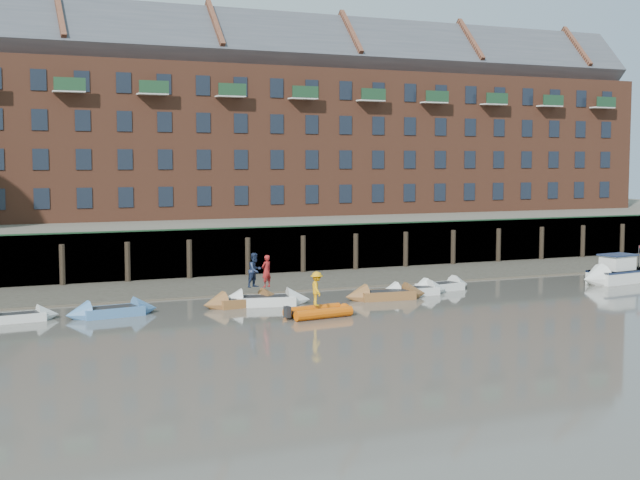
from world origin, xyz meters
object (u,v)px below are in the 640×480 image
rib_tender (320,312)px  person_rower_b (255,270)px  rowboat_4 (386,295)px  rowboat_6 (440,287)px  rowboat_1 (112,311)px  rowboat_2 (244,302)px  motor_launch (611,274)px  person_rib_crew (317,289)px  person_rower_a (266,271)px  rowboat_3 (265,301)px  rowboat_0 (17,317)px  rowboat_5 (413,291)px

rib_tender → person_rower_b: bearing=103.4°
rowboat_4 → rib_tender: rowboat_4 is taller
rowboat_6 → person_rower_b: size_ratio=2.47×
rowboat_1 → rowboat_2: same height
motor_launch → person_rib_crew: (-21.80, -3.64, 0.81)m
rib_tender → person_rower_a: person_rower_a is taller
person_rower_b → rowboat_2: bearing=151.6°
rib_tender → rowboat_3: bearing=99.0°
rowboat_0 → rowboat_4: 19.51m
person_rower_b → rowboat_6: bearing=-25.5°
rowboat_1 → person_rower_a: person_rower_a is taller
rowboat_1 → person_rower_a: 8.39m
rowboat_6 → rib_tender: size_ratio=1.31×
person_rower_a → rowboat_5: bearing=154.4°
rowboat_0 → rowboat_6: 24.02m
rowboat_0 → rowboat_1: size_ratio=0.86×
rowboat_1 → rowboat_5: size_ratio=1.08×
motor_launch → rowboat_1: bearing=-9.2°
rowboat_3 → person_rower_a: size_ratio=2.97×
rowboat_3 → person_rib_crew: person_rib_crew is taller
rowboat_2 → rowboat_4: size_ratio=0.98×
rowboat_2 → rowboat_6: bearing=-5.0°
rowboat_3 → person_rower_b: bearing=166.6°
rowboat_5 → rowboat_3: bearing=179.3°
rowboat_0 → rowboat_3: 12.59m
rowboat_4 → rowboat_5: bearing=24.8°
rowboat_0 → rowboat_1: rowboat_1 is taller
person_rower_a → person_rib_crew: (1.02, -4.41, -0.42)m
person_rib_crew → motor_launch: bearing=-67.8°
rowboat_4 → motor_launch: bearing=5.4°
rowboat_4 → rowboat_5: size_ratio=1.11×
rowboat_0 → person_rib_crew: 14.52m
rowboat_4 → rowboat_6: (4.53, 1.69, -0.02)m
rowboat_1 → rowboat_4: (15.00, -0.64, 0.01)m
person_rower_b → rib_tender: bearing=-97.7°
rowboat_0 → person_rower_b: person_rower_b is taller
rowboat_2 → rowboat_5: rowboat_2 is taller
rowboat_2 → person_rower_b: 1.77m
rowboat_2 → rowboat_4: 8.07m
rowboat_5 → person_rower_a: (-8.95, 0.08, 1.60)m
rowboat_2 → person_rib_crew: 5.20m
rowboat_1 → rib_tender: bearing=-32.2°
rowboat_3 → person_rower_b: size_ratio=2.75×
rowboat_1 → rowboat_6: (19.53, 1.05, -0.01)m
rowboat_2 → person_rib_crew: person_rib_crew is taller
person_rib_crew → rowboat_2: bearing=39.4°
rowboat_4 → rowboat_1: bearing=-177.3°
rowboat_5 → person_rib_crew: 9.10m
rowboat_3 → rowboat_5: size_ratio=1.16×
person_rower_a → rowboat_2: bearing=-30.8°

